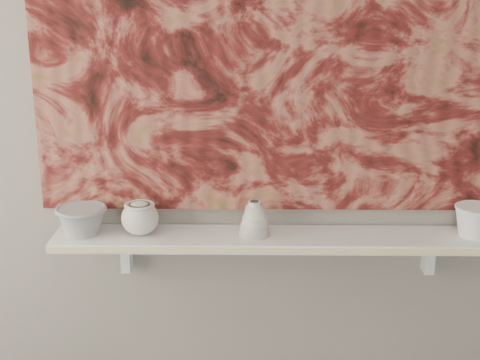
{
  "coord_description": "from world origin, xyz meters",
  "views": [
    {
      "loc": [
        -0.09,
        -0.44,
        1.69
      ],
      "look_at": [
        -0.12,
        1.49,
        1.11
      ],
      "focal_mm": 50.0,
      "sensor_mm": 36.0,
      "label": 1
    }
  ],
  "objects_px": {
    "painting": "(281,33)",
    "cup_cream": "(140,218)",
    "shelf": "(278,239)",
    "bowl_white": "(476,221)",
    "bowl_grey": "(82,220)",
    "bell_vessel": "(254,218)"
  },
  "relations": [
    {
      "from": "painting",
      "to": "cup_cream",
      "type": "relative_size",
      "value": 12.95
    },
    {
      "from": "cup_cream",
      "to": "shelf",
      "type": "bearing_deg",
      "value": 0.0
    },
    {
      "from": "shelf",
      "to": "bowl_white",
      "type": "relative_size",
      "value": 10.32
    },
    {
      "from": "shelf",
      "to": "bowl_grey",
      "type": "height_order",
      "value": "bowl_grey"
    },
    {
      "from": "bowl_grey",
      "to": "bowl_white",
      "type": "distance_m",
      "value": 1.22
    },
    {
      "from": "shelf",
      "to": "painting",
      "type": "bearing_deg",
      "value": 90.0
    },
    {
      "from": "cup_cream",
      "to": "bowl_white",
      "type": "relative_size",
      "value": 0.85
    },
    {
      "from": "painting",
      "to": "bowl_white",
      "type": "height_order",
      "value": "painting"
    },
    {
      "from": "bowl_white",
      "to": "painting",
      "type": "bearing_deg",
      "value": 172.46
    },
    {
      "from": "shelf",
      "to": "bowl_grey",
      "type": "distance_m",
      "value": 0.61
    },
    {
      "from": "cup_cream",
      "to": "bell_vessel",
      "type": "height_order",
      "value": "bell_vessel"
    },
    {
      "from": "bell_vessel",
      "to": "shelf",
      "type": "bearing_deg",
      "value": 0.0
    },
    {
      "from": "shelf",
      "to": "bowl_white",
      "type": "bearing_deg",
      "value": 0.0
    },
    {
      "from": "shelf",
      "to": "bell_vessel",
      "type": "height_order",
      "value": "bell_vessel"
    },
    {
      "from": "bowl_grey",
      "to": "bowl_white",
      "type": "bearing_deg",
      "value": 0.0
    },
    {
      "from": "bell_vessel",
      "to": "bowl_white",
      "type": "relative_size",
      "value": 0.81
    },
    {
      "from": "bowl_white",
      "to": "bell_vessel",
      "type": "bearing_deg",
      "value": 180.0
    },
    {
      "from": "shelf",
      "to": "cup_cream",
      "type": "distance_m",
      "value": 0.43
    },
    {
      "from": "bowl_grey",
      "to": "bowl_white",
      "type": "relative_size",
      "value": 1.18
    },
    {
      "from": "painting",
      "to": "bowl_grey",
      "type": "bearing_deg",
      "value": -172.5
    },
    {
      "from": "bowl_grey",
      "to": "bowl_white",
      "type": "xyz_separation_m",
      "value": [
        1.22,
        0.0,
        0.0
      ]
    },
    {
      "from": "cup_cream",
      "to": "bowl_grey",
      "type": "bearing_deg",
      "value": 180.0
    }
  ]
}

